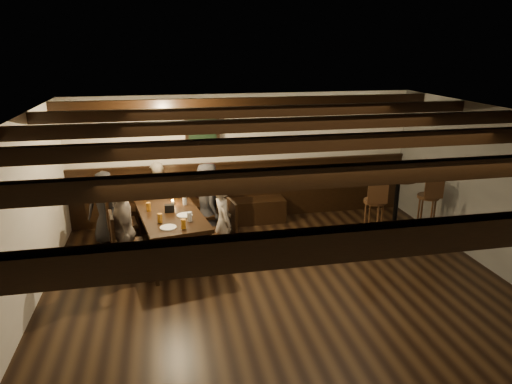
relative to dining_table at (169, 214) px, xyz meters
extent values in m
plane|color=black|center=(1.48, -2.06, -0.69)|extent=(7.00, 7.00, 0.00)
plane|color=black|center=(1.48, -2.06, 1.71)|extent=(7.00, 7.00, 0.00)
plane|color=beige|center=(1.48, 1.44, 0.51)|extent=(6.50, 0.00, 6.50)
plane|color=beige|center=(-1.77, -2.06, 0.51)|extent=(0.00, 7.00, 7.00)
cube|color=black|center=(1.48, 1.40, -0.14)|extent=(6.50, 0.08, 1.10)
cube|color=black|center=(0.68, 1.14, -0.46)|extent=(3.00, 0.45, 0.45)
cube|color=black|center=(0.68, 1.34, 1.06)|extent=(0.62, 0.12, 0.72)
cube|color=black|center=(0.68, 1.28, 1.06)|extent=(0.50, 0.02, 0.58)
cube|color=black|center=(1.48, -4.96, 1.62)|extent=(6.50, 0.10, 0.16)
cube|color=black|center=(1.48, -3.80, 1.62)|extent=(6.50, 0.10, 0.16)
cube|color=black|center=(1.48, -2.64, 1.62)|extent=(6.50, 0.10, 0.16)
cube|color=black|center=(1.48, -1.48, 1.62)|extent=(6.50, 0.10, 0.16)
cube|color=black|center=(1.48, -0.32, 1.62)|extent=(6.50, 0.10, 0.16)
cube|color=black|center=(1.48, 0.84, 1.62)|extent=(6.50, 0.10, 0.16)
sphere|color=#FFE099|center=(-1.27, 0.82, 1.50)|extent=(0.07, 0.07, 0.07)
sphere|color=#FFE099|center=(0.10, 0.82, 1.50)|extent=(0.07, 0.07, 0.07)
sphere|color=#FFE099|center=(1.48, 0.82, 1.50)|extent=(0.07, 0.07, 0.07)
sphere|color=#FFE099|center=(2.85, 0.82, 1.50)|extent=(0.07, 0.07, 0.07)
sphere|color=#FFE099|center=(4.23, 0.82, 1.50)|extent=(0.07, 0.07, 0.07)
cube|color=black|center=(0.00, 0.00, 0.03)|extent=(1.23, 2.12, 0.06)
cylinder|color=black|center=(-0.22, -0.99, -0.34)|extent=(0.06, 0.06, 0.69)
cylinder|color=black|center=(-0.55, 0.86, -0.34)|extent=(0.06, 0.06, 0.69)
cylinder|color=black|center=(0.55, -0.86, -0.34)|extent=(0.06, 0.06, 0.69)
cylinder|color=black|center=(0.22, 0.99, -0.34)|extent=(0.06, 0.06, 0.69)
cube|color=black|center=(-0.77, 0.32, -0.22)|extent=(0.52, 0.52, 0.05)
cube|color=black|center=(-0.97, 0.29, 0.05)|extent=(0.12, 0.45, 0.49)
cube|color=black|center=(-0.61, -0.56, -0.23)|extent=(0.51, 0.51, 0.05)
cube|color=black|center=(-0.81, -0.60, 0.04)|extent=(0.12, 0.44, 0.49)
cube|color=black|center=(0.61, 0.56, -0.26)|extent=(0.47, 0.47, 0.05)
cube|color=black|center=(0.79, 0.60, -0.02)|extent=(0.11, 0.41, 0.45)
cube|color=black|center=(0.77, -0.32, -0.24)|extent=(0.50, 0.50, 0.05)
cube|color=black|center=(0.96, -0.29, 0.02)|extent=(0.11, 0.43, 0.47)
imported|color=black|center=(-1.04, 0.73, -0.06)|extent=(0.67, 0.50, 1.25)
imported|color=gray|center=(-0.18, 1.03, -0.03)|extent=(0.52, 0.39, 1.31)
imported|color=#561D2D|center=(0.73, 1.04, -0.07)|extent=(0.67, 0.56, 1.23)
imported|color=#BCA99F|center=(-0.82, 0.31, -0.09)|extent=(0.57, 0.84, 1.20)
imported|color=gray|center=(-0.66, -0.57, 0.03)|extent=(0.49, 0.88, 1.43)
imported|color=#29292B|center=(0.66, 0.57, -0.02)|extent=(0.53, 0.72, 1.34)
imported|color=#A99D8F|center=(0.82, -0.31, -0.07)|extent=(0.37, 0.50, 1.24)
cylinder|color=#BF7219|center=(-0.40, 0.64, 0.13)|extent=(0.07, 0.07, 0.14)
cylinder|color=#BF7219|center=(0.13, 0.68, 0.13)|extent=(0.07, 0.07, 0.14)
cylinder|color=#BF7219|center=(-0.31, 0.05, 0.13)|extent=(0.07, 0.07, 0.14)
cylinder|color=silver|center=(0.26, 0.25, 0.13)|extent=(0.07, 0.07, 0.14)
cylinder|color=#BF7219|center=(-0.14, -0.48, 0.13)|extent=(0.07, 0.07, 0.14)
cylinder|color=silver|center=(0.29, -0.51, 0.13)|extent=(0.07, 0.07, 0.14)
cylinder|color=#BF7219|center=(0.19, -0.78, 0.13)|extent=(0.07, 0.07, 0.14)
cylinder|color=white|center=(-0.03, -0.72, 0.07)|extent=(0.24, 0.24, 0.01)
cylinder|color=white|center=(0.23, -0.26, 0.07)|extent=(0.24, 0.24, 0.01)
cube|color=black|center=(0.01, -0.05, 0.12)|extent=(0.15, 0.10, 0.12)
cylinder|color=beige|center=(0.07, 0.32, 0.09)|extent=(0.05, 0.05, 0.05)
cylinder|color=black|center=(3.83, -0.14, -0.67)|extent=(0.47, 0.47, 0.04)
cylinder|color=black|center=(3.83, -0.14, -0.13)|extent=(0.07, 0.07, 1.07)
cylinder|color=black|center=(3.83, -0.14, 0.43)|extent=(0.64, 0.64, 0.05)
cylinder|color=#381E12|center=(3.33, -0.34, 0.10)|extent=(0.36, 0.36, 0.05)
cube|color=#381E12|center=(3.28, -0.50, 0.30)|extent=(0.32, 0.11, 0.34)
cylinder|color=#381E12|center=(4.33, -0.29, 0.10)|extent=(0.36, 0.36, 0.05)
cube|color=#381E12|center=(4.31, -0.46, 0.30)|extent=(0.32, 0.07, 0.34)
camera|label=1|loc=(0.00, -6.88, 2.55)|focal=32.00mm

